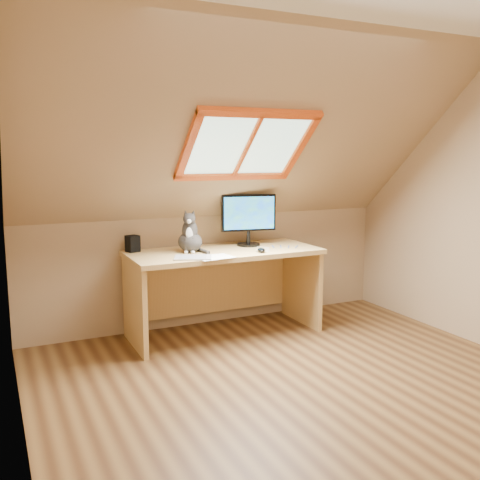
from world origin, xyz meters
TOP-DOWN VIEW (x-y plane):
  - ground at (0.00, 0.00)m, footprint 3.50×3.50m
  - room_shell at (0.00, -0.09)m, footprint 3.52×3.52m
  - desk at (-0.05, 1.45)m, footprint 1.63×0.71m
  - monitor at (0.24, 1.49)m, footprint 0.50×0.21m
  - cat at (-0.34, 1.41)m, footprint 0.27×0.30m
  - desk_speaker at (-0.77, 1.63)m, footprint 0.12×0.12m
  - graphics_tablet at (-0.42, 1.14)m, footprint 0.35×0.30m
  - mouse at (0.19, 1.15)m, footprint 0.09×0.13m
  - papers at (-0.21, 1.12)m, footprint 0.33×0.27m
  - cables at (0.40, 1.26)m, footprint 0.51×0.26m

SIDE VIEW (x-z plane):
  - ground at x=0.00m, z-range 0.00..0.00m
  - desk at x=-0.05m, z-range 0.15..0.89m
  - papers at x=-0.21m, z-range 0.74..0.75m
  - cables at x=0.40m, z-range 0.74..0.75m
  - graphics_tablet at x=-0.42m, z-range 0.74..0.76m
  - mouse at x=0.19m, z-range 0.74..0.78m
  - desk_speaker at x=-0.77m, z-range 0.74..0.88m
  - cat at x=-0.34m, z-range 0.69..1.06m
  - monitor at x=0.24m, z-range 0.78..1.24m
  - room_shell at x=0.00m, z-range 0.23..2.64m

